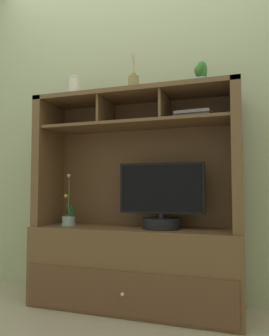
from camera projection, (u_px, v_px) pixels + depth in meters
The scene contains 9 objects.
floor_plane at pixel (135, 309), 2.17m from camera, with size 6.00×6.00×0.02m, color tan.
back_wall at pixel (144, 106), 2.48m from camera, with size 6.00×0.02×2.80m, color #A4AB86.
media_console at pixel (135, 239), 2.20m from camera, with size 1.38×0.44×1.43m.
tv_monitor at pixel (161, 202), 2.14m from camera, with size 0.56×0.25×0.43m.
potted_orchid at pixel (69, 218), 2.32m from camera, with size 0.10×0.10×0.36m.
magazine_stack_left at pixel (195, 116), 2.09m from camera, with size 0.25×0.24×0.04m.
diffuser_bottle at pixel (134, 84), 2.24m from camera, with size 0.07×0.07×0.27m.
potted_succulent at pixel (201, 75), 2.14m from camera, with size 0.11×0.11×0.17m.
ceramic_vase at pixel (74, 87), 2.37m from camera, with size 0.08×0.08×0.15m.
Camera 1 is at (0.70, -2.10, 0.78)m, focal length 35.38 mm.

